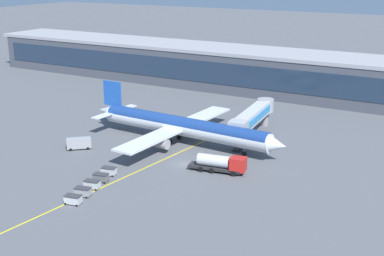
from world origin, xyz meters
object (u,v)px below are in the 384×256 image
(baggage_cart_1, at_px, (83,192))
(baggage_cart_2, at_px, (92,184))
(main_airliner, at_px, (183,126))
(baggage_cart_0, at_px, (73,199))
(baggage_cart_3, at_px, (101,177))
(fuel_tanker, at_px, (221,163))
(crew_van, at_px, (78,143))
(baggage_cart_4, at_px, (109,171))

(baggage_cart_1, height_order, baggage_cart_2, same)
(main_airliner, relative_size, baggage_cart_0, 16.33)
(main_airliner, bearing_deg, baggage_cart_3, -94.24)
(main_airliner, relative_size, fuel_tanker, 4.30)
(crew_van, xyz_separation_m, baggage_cart_2, (15.75, -14.41, -0.53))
(crew_van, height_order, baggage_cart_1, crew_van)
(crew_van, height_order, baggage_cart_2, crew_van)
(main_airliner, height_order, baggage_cart_2, main_airliner)
(baggage_cart_4, bearing_deg, crew_van, 150.52)
(baggage_cart_3, distance_m, baggage_cart_4, 3.20)
(fuel_tanker, bearing_deg, crew_van, -174.16)
(fuel_tanker, distance_m, baggage_cart_2, 23.73)
(crew_van, bearing_deg, baggage_cart_1, -46.89)
(baggage_cart_1, height_order, baggage_cart_3, same)
(baggage_cart_2, bearing_deg, baggage_cart_1, -77.95)
(baggage_cart_3, bearing_deg, fuel_tanker, 41.30)
(baggage_cart_0, distance_m, baggage_cart_1, 3.20)
(crew_van, xyz_separation_m, baggage_cart_4, (14.41, -8.15, -0.53))
(crew_van, bearing_deg, main_airliner, 39.45)
(baggage_cart_1, relative_size, baggage_cart_2, 1.00)
(crew_van, height_order, baggage_cart_0, crew_van)
(main_airliner, height_order, baggage_cart_1, main_airliner)
(crew_van, height_order, baggage_cart_4, crew_van)
(baggage_cart_3, bearing_deg, main_airliner, 85.76)
(crew_van, xyz_separation_m, baggage_cart_0, (17.09, -20.67, -0.53))
(baggage_cart_1, bearing_deg, baggage_cart_4, 102.05)
(main_airliner, bearing_deg, baggage_cart_1, -90.97)
(baggage_cart_3, bearing_deg, crew_van, 143.21)
(fuel_tanker, xyz_separation_m, baggage_cart_0, (-14.51, -23.90, -0.96))
(baggage_cart_0, relative_size, baggage_cart_1, 1.00)
(baggage_cart_0, relative_size, baggage_cart_4, 1.00)
(baggage_cart_3, bearing_deg, baggage_cart_4, 102.05)
(baggage_cart_1, xyz_separation_m, baggage_cart_3, (-1.34, 6.26, 0.00))
(fuel_tanker, relative_size, baggage_cart_0, 3.80)
(fuel_tanker, xyz_separation_m, crew_van, (-31.59, -3.23, -0.43))
(fuel_tanker, height_order, baggage_cart_2, fuel_tanker)
(baggage_cart_0, bearing_deg, baggage_cart_3, 102.05)
(baggage_cart_2, bearing_deg, baggage_cart_4, 102.05)
(main_airliner, xyz_separation_m, baggage_cart_3, (-1.87, -25.23, -3.02))
(fuel_tanker, distance_m, baggage_cart_1, 25.74)
(baggage_cart_1, distance_m, baggage_cart_3, 6.40)
(baggage_cart_0, bearing_deg, baggage_cart_1, 102.05)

